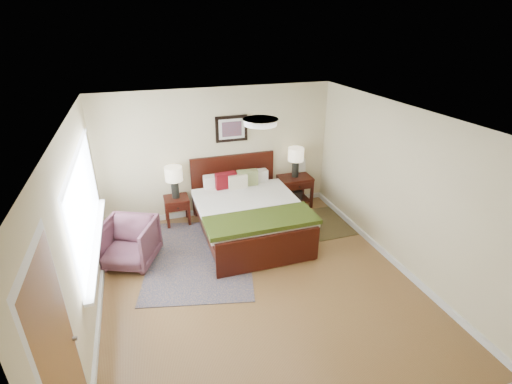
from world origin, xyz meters
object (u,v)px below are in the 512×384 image
lamp_right (296,157)px  rug_persian (200,257)px  bed (248,208)px  nightstand_right (295,189)px  lamp_left (174,177)px  armchair (129,243)px  nightstand_left (177,204)px

lamp_right → rug_persian: bearing=-150.1°
bed → nightstand_right: bed is taller
bed → lamp_right: (1.27, 0.85, 0.54)m
lamp_left → lamp_right: lamp_right is taller
bed → nightstand_right: bearing=33.4°
bed → nightstand_right: 1.53m
armchair → rug_persian: armchair is taller
nightstand_left → nightstand_right: nightstand_right is taller
nightstand_right → armchair: (-3.33, -1.07, -0.02)m
nightstand_left → lamp_left: size_ratio=0.89×
armchair → bed: bearing=30.9°
bed → lamp_right: bearing=33.8°
lamp_right → lamp_left: bearing=180.0°
lamp_right → rug_persian: 2.80m
lamp_left → rug_persian: lamp_left is taller
nightstand_right → rug_persian: (-2.24, -1.27, -0.39)m
bed → armchair: bed is taller
nightstand_left → nightstand_right: 2.44m
bed → nightstand_left: bed is taller
nightstand_left → bed: bearing=-35.3°
bed → nightstand_left: size_ratio=4.05×
lamp_right → rug_persian: lamp_right is taller
lamp_right → armchair: size_ratio=0.75×
bed → lamp_left: bed is taller
bed → armchair: 2.08m
nightstand_right → lamp_right: (-0.00, 0.01, 0.69)m
lamp_right → armchair: bearing=-161.9°
bed → nightstand_left: bearing=144.7°
armchair → rug_persian: (1.09, -0.20, -0.36)m
lamp_left → lamp_right: 2.44m
bed → rug_persian: bed is taller
lamp_right → armchair: (-3.33, -1.09, -0.71)m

